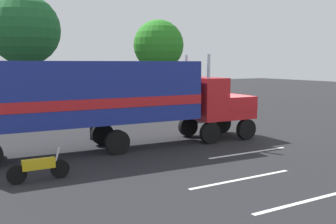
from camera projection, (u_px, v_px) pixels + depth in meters
The scene contains 9 objects.
ground_plane at pixel (231, 136), 21.15m from camera, with size 120.00×120.00×0.00m, color #232326.
lane_stripe_near at pixel (249, 153), 17.23m from camera, with size 4.40×0.16×0.01m, color silver.
lane_stripe_mid at pixel (242, 179), 13.30m from camera, with size 4.40×0.16×0.01m, color silver.
lane_stripe_far at pixel (309, 200), 11.25m from camera, with size 4.40×0.16×0.01m, color silver.
semi_truck at pixel (111, 96), 17.67m from camera, with size 14.27×3.22×4.50m.
person_bystander at pixel (93, 123), 20.12m from camera, with size 0.35×0.47×1.63m.
motorcycle at pixel (39, 167), 13.06m from camera, with size 2.11×0.25×1.12m.
tree_left at pixel (24, 30), 35.65m from camera, with size 6.67×6.67×10.53m.
tree_center at pixel (159, 45), 36.96m from camera, with size 4.91×4.91×8.26m.
Camera 1 is at (-13.44, -16.26, 4.07)m, focal length 40.47 mm.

